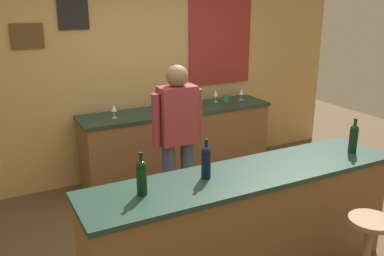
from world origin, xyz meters
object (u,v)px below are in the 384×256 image
wine_glass_c (200,96)px  wine_glass_d (216,94)px  wine_glass_b (156,103)px  wine_glass_a (114,108)px  coffee_mug (226,98)px  bar_stool (368,245)px  wine_glass_e (241,92)px  wine_bottle_a (142,176)px  bartender (178,135)px  wine_bottle_b (206,161)px  wine_bottle_c (354,137)px

wine_glass_c → wine_glass_d: (0.25, 0.03, 0.00)m
wine_glass_b → wine_glass_c: bearing=7.6°
wine_glass_a → coffee_mug: size_ratio=1.24×
wine_glass_a → wine_glass_b: (0.51, -0.00, 0.00)m
bar_stool → wine_glass_e: size_ratio=4.39×
wine_bottle_a → wine_glass_b: wine_bottle_a is taller
bartender → wine_glass_e: bearing=36.2°
wine_glass_c → wine_glass_d: size_ratio=1.00×
wine_bottle_a → wine_bottle_b: size_ratio=1.00×
wine_glass_e → wine_glass_c: bearing=177.7°
wine_bottle_b → wine_bottle_c: (1.39, -0.12, 0.00)m
wine_glass_a → bar_stool: bearing=-68.4°
wine_bottle_c → wine_glass_e: 2.16m
wine_bottle_c → wine_glass_a: wine_bottle_c is taller
bar_stool → coffee_mug: coffee_mug is taller
bar_stool → coffee_mug: (0.48, 2.75, 0.49)m
wine_glass_c → wine_bottle_b: bearing=-117.5°
wine_glass_b → wine_glass_c: 0.65m
bar_stool → wine_glass_d: bearing=83.0°
wine_bottle_a → coffee_mug: (1.97, 2.07, -0.11)m
wine_bottle_a → wine_glass_c: wine_bottle_a is taller
wine_bottle_c → coffee_mug: size_ratio=2.45×
wine_bottle_b → wine_glass_a: bearing=92.7°
wine_glass_b → wine_glass_c: same height
wine_glass_d → wine_bottle_c: bearing=-88.0°
bartender → wine_bottle_a: bearing=-126.9°
coffee_mug → wine_glass_d: bearing=162.8°
wine_bottle_a → bartender: bearing=53.1°
bar_stool → wine_glass_a: 2.94m
wine_glass_c → wine_glass_e: (0.61, -0.02, 0.00)m
wine_glass_a → wine_bottle_a: bearing=-102.2°
wine_glass_b → wine_bottle_a: bearing=-115.3°
bar_stool → wine_bottle_c: 0.94m
wine_bottle_a → wine_glass_c: (1.59, 2.08, -0.05)m
wine_bottle_a → wine_glass_e: wine_bottle_a is taller
bar_stool → wine_glass_e: 2.88m
wine_bottle_b → bartender: bearing=76.7°
wine_glass_b → wine_glass_e: bearing=2.8°
wine_glass_e → wine_glass_a: bearing=-178.1°
wine_bottle_a → bar_stool: bearing=-24.5°
wine_bottle_c → wine_glass_c: (-0.33, 2.16, -0.05)m
bartender → wine_glass_d: bearing=45.8°
wine_bottle_b → wine_glass_d: bearing=57.7°
bar_stool → wine_glass_b: wine_glass_b is taller
bartender → wine_glass_c: 1.37m
wine_glass_d → coffee_mug: bearing=-17.2°
wine_glass_a → wine_glass_b: size_ratio=1.00×
wine_glass_e → wine_glass_d: bearing=171.0°
wine_glass_d → wine_glass_e: same height
wine_bottle_a → wine_bottle_c: size_ratio=1.00×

